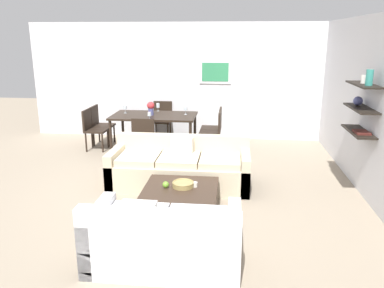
{
  "coord_description": "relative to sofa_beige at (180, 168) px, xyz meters",
  "views": [
    {
      "loc": [
        1.0,
        -5.59,
        2.37
      ],
      "look_at": [
        0.36,
        0.2,
        0.75
      ],
      "focal_mm": 36.19,
      "sensor_mm": 36.0,
      "label": 1
    }
  ],
  "objects": [
    {
      "name": "right_wall_shelf_unit",
      "position": [
        2.88,
        0.26,
        1.06
      ],
      "size": [
        0.34,
        8.2,
        2.7
      ],
      "color": "silver",
      "rests_on": "ground"
    },
    {
      "name": "dining_chair_left_far",
      "position": [
        -2.16,
        2.33,
        0.21
      ],
      "size": [
        0.44,
        0.44,
        0.88
      ],
      "color": "black",
      "rests_on": "ground"
    },
    {
      "name": "back_wall_unit",
      "position": [
        0.16,
        3.19,
        1.06
      ],
      "size": [
        8.4,
        0.09,
        2.7
      ],
      "color": "silver",
      "rests_on": "ground"
    },
    {
      "name": "sofa_beige",
      "position": [
        0.0,
        0.0,
        0.0
      ],
      "size": [
        2.26,
        0.9,
        0.78
      ],
      "color": "beige",
      "rests_on": "ground"
    },
    {
      "name": "loveseat_white",
      "position": [
        0.15,
        -2.29,
        0.0
      ],
      "size": [
        1.61,
        0.9,
        0.78
      ],
      "color": "white",
      "rests_on": "ground"
    },
    {
      "name": "dining_table",
      "position": [
        -0.85,
        2.1,
        0.39
      ],
      "size": [
        1.8,
        1.02,
        0.75
      ],
      "color": "black",
      "rests_on": "ground"
    },
    {
      "name": "decorative_bowl",
      "position": [
        0.19,
        -1.01,
        0.13
      ],
      "size": [
        0.3,
        0.3,
        0.07
      ],
      "color": "#99844C",
      "rests_on": "coffee_table"
    },
    {
      "name": "candle_jar",
      "position": [
        0.35,
        -1.0,
        0.12
      ],
      "size": [
        0.07,
        0.07,
        0.07
      ],
      "primitive_type": "cylinder",
      "color": "silver",
      "rests_on": "coffee_table"
    },
    {
      "name": "wine_glass_head",
      "position": [
        -0.85,
        2.55,
        0.58
      ],
      "size": [
        0.07,
        0.07,
        0.18
      ],
      "color": "silver",
      "rests_on": "dining_table"
    },
    {
      "name": "dining_chair_right_near",
      "position": [
        0.45,
        1.87,
        0.21
      ],
      "size": [
        0.44,
        0.44,
        0.88
      ],
      "color": "black",
      "rests_on": "ground"
    },
    {
      "name": "wine_glass_left_far",
      "position": [
        -1.52,
        2.23,
        0.58
      ],
      "size": [
        0.08,
        0.08,
        0.16
      ],
      "color": "silver",
      "rests_on": "dining_table"
    },
    {
      "name": "centerpiece_vase",
      "position": [
        -0.91,
        2.07,
        0.62
      ],
      "size": [
        0.16,
        0.16,
        0.29
      ],
      "color": "#4C518C",
      "rests_on": "dining_table"
    },
    {
      "name": "wine_glass_right_far",
      "position": [
        -0.18,
        2.23,
        0.58
      ],
      "size": [
        0.08,
        0.08,
        0.16
      ],
      "color": "silver",
      "rests_on": "dining_table"
    },
    {
      "name": "ground_plane",
      "position": [
        -0.14,
        -0.34,
        -0.29
      ],
      "size": [
        18.0,
        18.0,
        0.0
      ],
      "primitive_type": "plane",
      "color": "gray"
    },
    {
      "name": "wine_glass_foot",
      "position": [
        -0.85,
        1.65,
        0.56
      ],
      "size": [
        0.07,
        0.07,
        0.15
      ],
      "color": "silver",
      "rests_on": "dining_table"
    },
    {
      "name": "dining_chair_right_far",
      "position": [
        0.45,
        2.33,
        0.21
      ],
      "size": [
        0.44,
        0.44,
        0.88
      ],
      "color": "black",
      "rests_on": "ground"
    },
    {
      "name": "dining_chair_left_near",
      "position": [
        -2.16,
        1.87,
        0.21
      ],
      "size": [
        0.44,
        0.44,
        0.88
      ],
      "color": "black",
      "rests_on": "ground"
    },
    {
      "name": "coffee_table",
      "position": [
        0.16,
        -1.09,
        -0.1
      ],
      "size": [
        1.0,
        1.05,
        0.38
      ],
      "color": "#38281E",
      "rests_on": "ground"
    },
    {
      "name": "apple_on_coffee_table",
      "position": [
        -0.04,
        -1.07,
        0.13
      ],
      "size": [
        0.09,
        0.09,
        0.09
      ],
      "primitive_type": "sphere",
      "color": "#669E2D",
      "rests_on": "coffee_table"
    },
    {
      "name": "dining_chair_foot",
      "position": [
        -0.85,
        1.18,
        0.21
      ],
      "size": [
        0.44,
        0.44,
        0.88
      ],
      "color": "black",
      "rests_on": "ground"
    },
    {
      "name": "dining_chair_head",
      "position": [
        -0.85,
        3.02,
        0.21
      ],
      "size": [
        0.44,
        0.44,
        0.88
      ],
      "color": "black",
      "rests_on": "ground"
    }
  ]
}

